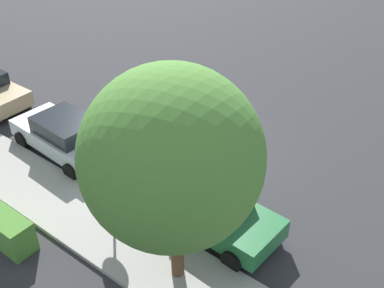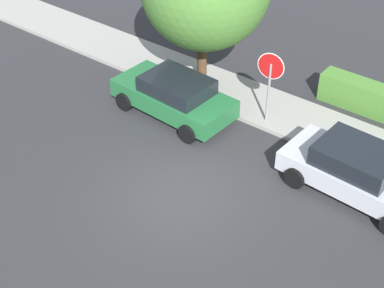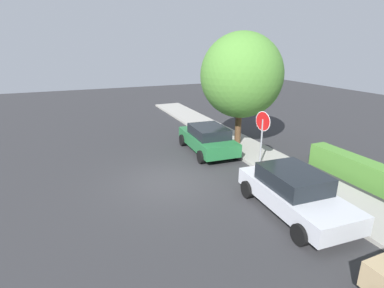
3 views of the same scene
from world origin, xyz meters
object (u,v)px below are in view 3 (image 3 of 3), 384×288
(street_tree_near_corner, at_px, (241,76))
(stop_sign, at_px, (262,129))
(parked_car_silver, at_px, (294,192))
(parked_car_green, at_px, (208,139))

(street_tree_near_corner, bearing_deg, stop_sign, -12.39)
(stop_sign, height_order, street_tree_near_corner, street_tree_near_corner)
(stop_sign, xyz_separation_m, parked_car_silver, (3.78, -1.32, -1.08))
(stop_sign, bearing_deg, street_tree_near_corner, 167.61)
(parked_car_silver, distance_m, street_tree_near_corner, 7.76)
(parked_car_silver, bearing_deg, parked_car_green, -179.55)
(parked_car_green, relative_size, street_tree_near_corner, 0.70)
(parked_car_silver, xyz_separation_m, street_tree_near_corner, (-6.82, 1.99, 3.13))
(parked_car_green, bearing_deg, stop_sign, 26.45)
(parked_car_green, distance_m, parked_car_silver, 6.55)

